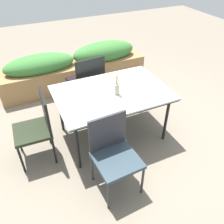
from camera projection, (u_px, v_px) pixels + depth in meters
ground_plane at (113, 130)px, 3.56m from camera, size 12.00×12.00×0.00m
dining_table at (112, 95)px, 3.07m from camera, size 1.46×1.00×0.74m
chair_end_left at (38, 125)px, 2.84m from camera, size 0.45×0.45×0.92m
chair_far_side at (87, 80)px, 3.68m from camera, size 0.53×0.53×0.95m
chair_near_left at (113, 151)px, 2.52m from camera, size 0.48×0.48×0.90m
flower_vase at (117, 86)px, 2.92m from camera, size 0.06×0.06×0.30m
planter_box at (75, 68)px, 4.42m from camera, size 2.72×0.54×0.77m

